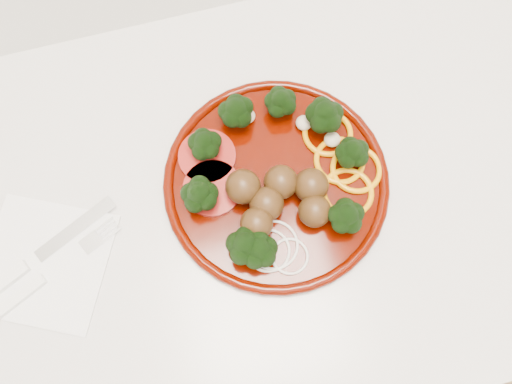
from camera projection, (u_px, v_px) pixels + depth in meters
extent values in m
cube|color=beige|center=(256.00, 258.00, 1.10)|extent=(2.40, 0.60, 0.87)
cube|color=silver|center=(256.00, 199.00, 0.67)|extent=(2.40, 0.60, 0.03)
cylinder|color=#3E0700|center=(276.00, 183.00, 0.65)|extent=(0.29, 0.29, 0.01)
torus|color=#3E0700|center=(276.00, 181.00, 0.65)|extent=(0.30, 0.30, 0.01)
sphere|color=#4B2F12|center=(315.00, 211.00, 0.61)|extent=(0.04, 0.04, 0.04)
sphere|color=#4B2F12|center=(267.00, 204.00, 0.62)|extent=(0.04, 0.04, 0.04)
sphere|color=#4B2F12|center=(281.00, 182.00, 0.62)|extent=(0.04, 0.04, 0.04)
sphere|color=#4B2F12|center=(256.00, 225.00, 0.61)|extent=(0.04, 0.04, 0.04)
sphere|color=#4B2F12|center=(243.00, 188.00, 0.62)|extent=(0.04, 0.04, 0.04)
sphere|color=#4B2F12|center=(311.00, 186.00, 0.62)|extent=(0.04, 0.04, 0.04)
torus|color=orange|center=(340.00, 160.00, 0.65)|extent=(0.07, 0.07, 0.01)
torus|color=orange|center=(348.00, 192.00, 0.64)|extent=(0.07, 0.07, 0.01)
torus|color=orange|center=(328.00, 133.00, 0.67)|extent=(0.07, 0.07, 0.01)
torus|color=orange|center=(356.00, 169.00, 0.65)|extent=(0.07, 0.07, 0.01)
cylinder|color=#720A07|center=(207.00, 156.00, 0.65)|extent=(0.08, 0.08, 0.01)
cylinder|color=#720A07|center=(212.00, 188.00, 0.64)|extent=(0.08, 0.08, 0.01)
torus|color=beige|center=(268.00, 250.00, 0.62)|extent=(0.06, 0.06, 0.00)
torus|color=beige|center=(290.00, 256.00, 0.62)|extent=(0.05, 0.05, 0.00)
torus|color=beige|center=(273.00, 245.00, 0.62)|extent=(0.06, 0.06, 0.00)
ellipsoid|color=#C6B793|center=(304.00, 123.00, 0.67)|extent=(0.02, 0.02, 0.02)
ellipsoid|color=#C6B793|center=(247.00, 116.00, 0.67)|extent=(0.02, 0.02, 0.02)
ellipsoid|color=#C6B793|center=(332.00, 140.00, 0.66)|extent=(0.02, 0.02, 0.02)
cube|color=white|center=(45.00, 263.00, 0.63)|extent=(0.21, 0.21, 0.00)
cube|color=silver|center=(76.00, 229.00, 0.64)|extent=(0.11, 0.06, 0.00)
cube|color=white|center=(17.00, 299.00, 0.61)|extent=(0.08, 0.05, 0.01)
cube|color=silver|center=(91.00, 243.00, 0.63)|extent=(0.03, 0.03, 0.00)
cube|color=silver|center=(111.00, 235.00, 0.63)|extent=(0.03, 0.01, 0.00)
cube|color=silver|center=(109.00, 232.00, 0.63)|extent=(0.03, 0.01, 0.00)
cube|color=silver|center=(106.00, 229.00, 0.64)|extent=(0.03, 0.01, 0.00)
cube|color=silver|center=(103.00, 225.00, 0.64)|extent=(0.03, 0.01, 0.00)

